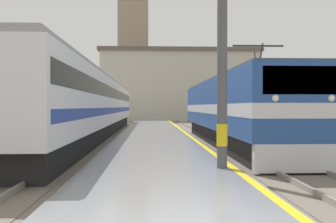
{
  "coord_description": "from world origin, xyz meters",
  "views": [
    {
      "loc": [
        -0.29,
        -4.74,
        1.95
      ],
      "look_at": [
        1.03,
        23.59,
        1.6
      ],
      "focal_mm": 42.0,
      "sensor_mm": 36.0,
      "label": 1
    }
  ],
  "objects_px": {
    "locomotive_train": "(233,110)",
    "passenger_train": "(94,105)",
    "catenary_mast": "(225,32)",
    "clock_tower": "(133,26)"
  },
  "relations": [
    {
      "from": "locomotive_train",
      "to": "catenary_mast",
      "type": "bearing_deg",
      "value": -103.39
    },
    {
      "from": "locomotive_train",
      "to": "clock_tower",
      "type": "height_order",
      "value": "clock_tower"
    },
    {
      "from": "clock_tower",
      "to": "passenger_train",
      "type": "bearing_deg",
      "value": -91.87
    },
    {
      "from": "catenary_mast",
      "to": "clock_tower",
      "type": "bearing_deg",
      "value": 95.1
    },
    {
      "from": "catenary_mast",
      "to": "clock_tower",
      "type": "relative_size",
      "value": 0.27
    },
    {
      "from": "catenary_mast",
      "to": "passenger_train",
      "type": "bearing_deg",
      "value": 109.93
    },
    {
      "from": "passenger_train",
      "to": "locomotive_train",
      "type": "bearing_deg",
      "value": -39.01
    },
    {
      "from": "locomotive_train",
      "to": "passenger_train",
      "type": "bearing_deg",
      "value": 140.99
    },
    {
      "from": "locomotive_train",
      "to": "clock_tower",
      "type": "distance_m",
      "value": 44.73
    },
    {
      "from": "catenary_mast",
      "to": "locomotive_train",
      "type": "bearing_deg",
      "value": 76.61
    }
  ]
}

